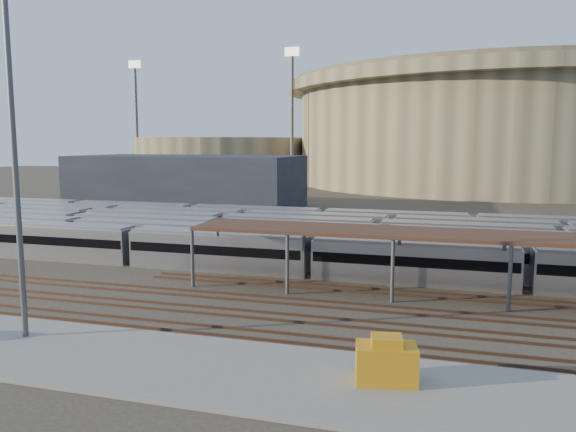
{
  "coord_description": "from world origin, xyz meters",
  "views": [
    {
      "loc": [
        13.32,
        -42.12,
        12.46
      ],
      "look_at": [
        -2.5,
        12.0,
        5.07
      ],
      "focal_mm": 35.0,
      "sensor_mm": 36.0,
      "label": 1
    }
  ],
  "objects": [
    {
      "name": "floodlight_3",
      "position": [
        -10.0,
        160.0,
        20.65
      ],
      "size": [
        4.0,
        1.0,
        38.4
      ],
      "color": "#505054",
      "rests_on": "ground"
    },
    {
      "name": "floodlight_1",
      "position": [
        -85.0,
        120.0,
        20.65
      ],
      "size": [
        4.0,
        1.0,
        38.4
      ],
      "color": "#505054",
      "rests_on": "ground"
    },
    {
      "name": "yard_light_pole",
      "position": [
        -12.46,
        -13.69,
        11.77
      ],
      "size": [
        0.81,
        0.36,
        22.97
      ],
      "color": "#505054",
      "rests_on": "apron"
    },
    {
      "name": "floodlight_0",
      "position": [
        -30.0,
        110.0,
        20.65
      ],
      "size": [
        4.0,
        1.0,
        38.4
      ],
      "color": "#505054",
      "rests_on": "ground"
    },
    {
      "name": "secondary_arena",
      "position": [
        -60.0,
        130.0,
        7.0
      ],
      "size": [
        56.0,
        56.0,
        14.0
      ],
      "primitive_type": "cylinder",
      "color": "gray",
      "rests_on": "ground"
    },
    {
      "name": "empty_tracks",
      "position": [
        0.0,
        -5.0,
        0.09
      ],
      "size": [
        170.0,
        9.62,
        0.18
      ],
      "color": "#4C3323",
      "rests_on": "ground"
    },
    {
      "name": "apron",
      "position": [
        -5.0,
        -15.0,
        0.1
      ],
      "size": [
        50.0,
        9.0,
        0.2
      ],
      "primitive_type": "cube",
      "color": "gray",
      "rests_on": "ground"
    },
    {
      "name": "subway_trains",
      "position": [
        4.43,
        18.5,
        1.8
      ],
      "size": [
        124.58,
        23.9,
        3.6
      ],
      "color": "#B9B8BD",
      "rests_on": "ground"
    },
    {
      "name": "yellow_equipment",
      "position": [
        10.43,
        -14.16,
        1.17
      ],
      "size": [
        3.42,
        2.49,
        1.94
      ],
      "primitive_type": "cube",
      "rotation": [
        0.0,
        0.0,
        0.19
      ],
      "color": "#BF7F12",
      "rests_on": "apron"
    },
    {
      "name": "service_building",
      "position": [
        -35.0,
        55.0,
        5.0
      ],
      "size": [
        42.0,
        20.0,
        10.0
      ],
      "primitive_type": "cube",
      "color": "#1E232D",
      "rests_on": "ground"
    },
    {
      "name": "inspection_shed",
      "position": [
        22.0,
        4.0,
        4.98
      ],
      "size": [
        60.3,
        6.0,
        5.3
      ],
      "color": "#505054",
      "rests_on": "ground"
    },
    {
      "name": "stadium",
      "position": [
        25.0,
        140.0,
        16.47
      ],
      "size": [
        124.0,
        124.0,
        32.5
      ],
      "color": "gray",
      "rests_on": "ground"
    },
    {
      "name": "ground",
      "position": [
        0.0,
        0.0,
        0.0
      ],
      "size": [
        420.0,
        420.0,
        0.0
      ],
      "primitive_type": "plane",
      "color": "#383026",
      "rests_on": "ground"
    }
  ]
}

